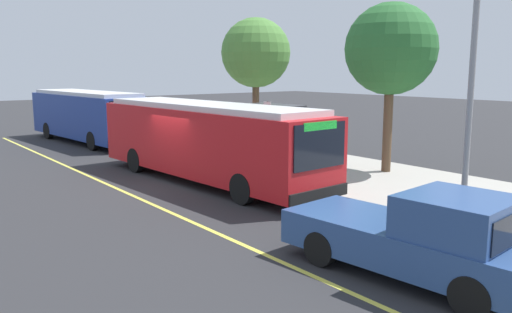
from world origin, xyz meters
name	(u,v)px	position (x,y,z in m)	size (l,w,h in m)	color
ground_plane	(178,183)	(0.00, 0.00, 0.00)	(120.00, 120.00, 0.00)	#2B2B2D
sidewalk_curb	(298,163)	(0.00, 6.00, 0.07)	(44.00, 6.40, 0.15)	#A8A399
lane_stripe_center	(123,191)	(0.00, -2.20, 0.00)	(36.00, 0.14, 0.01)	#E0D64C
transit_bus_main	(207,139)	(0.43, 1.01, 1.62)	(11.49, 3.22, 2.95)	red
transit_bus_second	(87,114)	(-12.92, 1.31, 1.61)	(10.41, 3.31, 2.95)	navy
pickup_truck	(422,238)	(10.92, -0.59, 0.86)	(5.57, 2.52, 1.85)	#2D4C84
bus_shelter	(272,120)	(-1.46, 5.71, 1.92)	(2.90, 1.60, 2.48)	#333338
waiting_bench	(278,148)	(-1.17, 5.84, 0.63)	(1.60, 0.48, 0.95)	brown
route_sign_post	(267,126)	(0.87, 3.56, 1.96)	(0.44, 0.08, 2.80)	#333338
pedestrian_commuter	(306,147)	(1.72, 4.90, 1.12)	(0.24, 0.40, 1.69)	#282D47
street_tree_near_shelter	(391,50)	(3.79, 7.33, 4.94)	(3.55, 3.55, 6.59)	brown
street_tree_upstreet	(256,53)	(-5.00, 7.52, 5.01)	(3.61, 3.61, 6.70)	brown
utility_pole	(470,102)	(9.52, 3.28, 3.35)	(0.16, 0.16, 6.40)	gray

